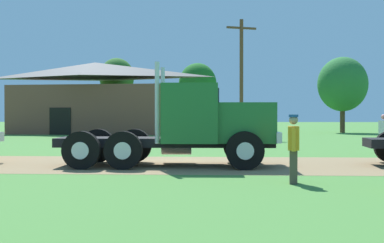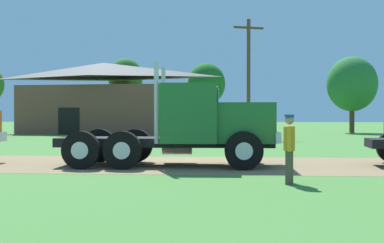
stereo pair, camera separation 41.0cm
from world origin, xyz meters
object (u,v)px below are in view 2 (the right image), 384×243
Objects in this scene: visitor_standing_near at (289,146)px; shed_building at (104,100)px; truck_foreground_white at (195,126)px; utility_pole_near at (249,75)px.

visitor_standing_near is 0.11× the size of shed_building.
shed_building reaches higher than visitor_standing_near.
shed_building reaches higher than truck_foreground_white.
utility_pole_near reaches higher than visitor_standing_near.
visitor_standing_near is 24.59m from utility_pole_near.
visitor_standing_near is at bearing -68.63° from shed_building.
visitor_standing_near is at bearing -89.58° from utility_pole_near.
shed_building is (-12.25, 31.30, 2.03)m from visitor_standing_near.
truck_foreground_white is at bearing -70.27° from shed_building.
shed_building is (-9.75, 27.18, 1.65)m from truck_foreground_white.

